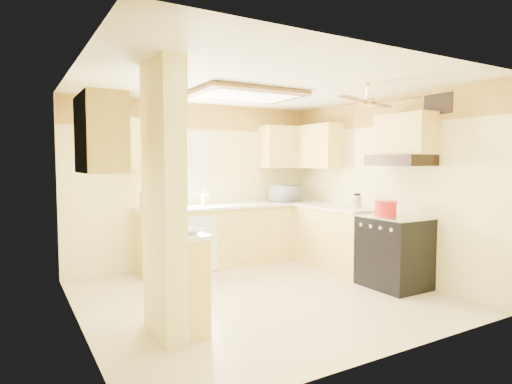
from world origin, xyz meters
TOP-DOWN VIEW (x-y plane):
  - floor at (0.00, 0.00)m, footprint 4.00×4.00m
  - ceiling at (0.00, 0.00)m, footprint 4.00×4.00m
  - wall_back at (0.00, 1.90)m, footprint 4.00×0.00m
  - wall_front at (0.00, -1.90)m, footprint 4.00×0.00m
  - wall_left at (-2.00, 0.00)m, footprint 0.00×3.80m
  - wall_right at (2.00, 0.00)m, footprint 0.00×3.80m
  - wallpaper_border at (0.00, 1.88)m, footprint 4.00×0.02m
  - partition_column at (-1.35, -0.55)m, footprint 0.20×0.70m
  - partition_ledge at (-1.13, -0.55)m, footprint 0.25×0.55m
  - ledge_top at (-1.13, -0.55)m, footprint 0.28×0.58m
  - lower_cabinets_back at (0.50, 1.60)m, footprint 3.00×0.60m
  - lower_cabinets_right at (1.70, 0.60)m, footprint 0.60×1.40m
  - countertop_back at (0.50, 1.59)m, footprint 3.04×0.64m
  - countertop_right at (1.69, 0.60)m, footprint 0.64×1.44m
  - dishwasher_panel at (-0.25, 1.29)m, footprint 0.58×0.02m
  - window at (-0.25, 1.89)m, footprint 0.92×0.02m
  - upper_cab_back_left at (-0.85, 1.72)m, footprint 0.60×0.35m
  - upper_cab_back_right at (1.55, 1.72)m, footprint 0.90×0.35m
  - upper_cab_right at (1.82, 1.25)m, footprint 0.35×1.00m
  - upper_cab_left_wall at (-1.82, -0.25)m, footprint 0.35×0.75m
  - upper_cab_over_stove at (1.82, -0.55)m, footprint 0.35×0.76m
  - stove at (1.67, -0.55)m, footprint 0.68×0.77m
  - range_hood at (1.74, -0.55)m, footprint 0.50×0.76m
  - poster_menu at (-1.24, -0.55)m, footprint 0.02×0.42m
  - poster_nashville at (-1.24, -0.55)m, footprint 0.02×0.42m
  - ceiling_light_panel at (0.10, 0.50)m, footprint 1.35×0.95m
  - ceiling_fan at (1.00, -0.70)m, footprint 1.15×1.15m
  - vent_grate at (1.98, -0.90)m, footprint 0.02×0.40m
  - microwave at (1.45, 1.59)m, footprint 0.52×0.37m
  - bowl at (-1.13, -0.64)m, footprint 0.24×0.24m
  - dutch_oven at (1.61, -0.45)m, footprint 0.29×0.29m
  - kettle at (1.74, 0.21)m, footprint 0.14×0.14m
  - dish_rack at (-0.78, 1.57)m, footprint 0.41×0.31m
  - utensil_crock at (0.03, 1.67)m, footprint 0.12×0.12m

SIDE VIEW (x-z plane):
  - floor at x=0.00m, z-range 0.00..0.00m
  - dishwasher_panel at x=-0.25m, z-range 0.03..0.83m
  - partition_ledge at x=-1.13m, z-range 0.00..0.90m
  - lower_cabinets_back at x=0.50m, z-range 0.00..0.90m
  - lower_cabinets_right at x=1.70m, z-range 0.00..0.90m
  - stove at x=1.67m, z-range 0.00..0.92m
  - ledge_top at x=-1.13m, z-range 0.90..0.94m
  - countertop_back at x=0.50m, z-range 0.90..0.94m
  - countertop_right at x=1.69m, z-range 0.90..0.94m
  - bowl at x=-1.13m, z-range 0.94..0.99m
  - dutch_oven at x=1.61m, z-range 0.92..1.11m
  - utensil_crock at x=0.03m, z-range 0.90..1.15m
  - dish_rack at x=-0.78m, z-range 0.91..1.14m
  - kettle at x=1.74m, z-range 0.93..1.15m
  - microwave at x=1.45m, z-range 0.94..1.21m
  - poster_nashville at x=-1.24m, z-range 0.92..1.48m
  - wall_back at x=0.00m, z-range -0.75..3.25m
  - wall_front at x=0.00m, z-range -0.75..3.25m
  - wall_left at x=-2.00m, z-range -0.65..3.15m
  - wall_right at x=2.00m, z-range -0.65..3.15m
  - partition_column at x=-1.35m, z-range 0.00..2.50m
  - window at x=-0.25m, z-range 1.04..2.06m
  - range_hood at x=1.74m, z-range 1.55..1.69m
  - upper_cab_back_left at x=-0.85m, z-range 1.50..2.20m
  - upper_cab_back_right at x=1.55m, z-range 1.50..2.20m
  - upper_cab_right at x=1.82m, z-range 1.50..2.20m
  - upper_cab_left_wall at x=-1.82m, z-range 1.50..2.20m
  - poster_menu at x=-1.24m, z-range 1.57..2.14m
  - upper_cab_over_stove at x=1.82m, z-range 1.69..2.21m
  - ceiling_fan at x=1.00m, z-range 2.16..2.42m
  - wallpaper_border at x=0.00m, z-range 2.10..2.50m
  - vent_grate at x=1.98m, z-range 2.17..2.42m
  - ceiling_light_panel at x=0.10m, z-range 2.42..2.49m
  - ceiling at x=0.00m, z-range 2.50..2.50m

